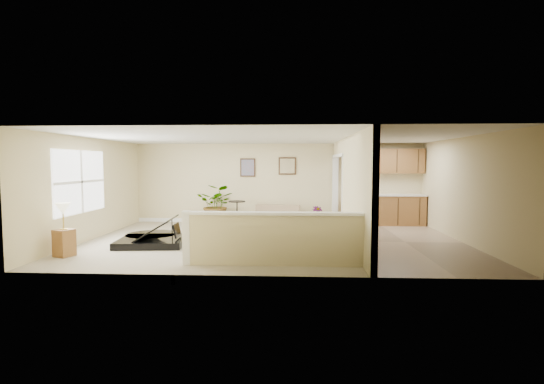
{
  "coord_description": "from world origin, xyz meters",
  "views": [
    {
      "loc": [
        0.45,
        -9.42,
        1.87
      ],
      "look_at": [
        -0.05,
        0.4,
        1.16
      ],
      "focal_mm": 26.0,
      "sensor_mm": 36.0,
      "label": 1
    }
  ],
  "objects_px": {
    "loveseat": "(276,215)",
    "lamp_stand": "(64,234)",
    "piano": "(153,219)",
    "small_plant": "(317,217)",
    "piano_bench": "(203,234)",
    "accent_table": "(237,210)",
    "palm_plant": "(217,205)"
  },
  "relations": [
    {
      "from": "piano_bench",
      "to": "loveseat",
      "type": "xyz_separation_m",
      "value": [
        1.6,
        2.83,
        0.08
      ]
    },
    {
      "from": "loveseat",
      "to": "lamp_stand",
      "type": "xyz_separation_m",
      "value": [
        -4.11,
        -4.27,
        0.16
      ]
    },
    {
      "from": "piano",
      "to": "lamp_stand",
      "type": "relative_size",
      "value": 1.76
    },
    {
      "from": "loveseat",
      "to": "accent_table",
      "type": "xyz_separation_m",
      "value": [
        -1.18,
        -0.1,
        0.18
      ]
    },
    {
      "from": "loveseat",
      "to": "piano",
      "type": "bearing_deg",
      "value": -124.59
    },
    {
      "from": "piano",
      "to": "loveseat",
      "type": "relative_size",
      "value": 1.27
    },
    {
      "from": "accent_table",
      "to": "small_plant",
      "type": "bearing_deg",
      "value": 0.77
    },
    {
      "from": "piano_bench",
      "to": "small_plant",
      "type": "bearing_deg",
      "value": 44.25
    },
    {
      "from": "loveseat",
      "to": "lamp_stand",
      "type": "distance_m",
      "value": 5.93
    },
    {
      "from": "accent_table",
      "to": "lamp_stand",
      "type": "bearing_deg",
      "value": -125.11
    },
    {
      "from": "piano",
      "to": "palm_plant",
      "type": "bearing_deg",
      "value": 67.24
    },
    {
      "from": "piano_bench",
      "to": "accent_table",
      "type": "height_order",
      "value": "accent_table"
    },
    {
      "from": "small_plant",
      "to": "loveseat",
      "type": "bearing_deg",
      "value": 177.11
    },
    {
      "from": "piano_bench",
      "to": "accent_table",
      "type": "xyz_separation_m",
      "value": [
        0.42,
        2.73,
        0.25
      ]
    },
    {
      "from": "accent_table",
      "to": "piano_bench",
      "type": "bearing_deg",
      "value": -98.65
    },
    {
      "from": "loveseat",
      "to": "lamp_stand",
      "type": "height_order",
      "value": "lamp_stand"
    },
    {
      "from": "lamp_stand",
      "to": "loveseat",
      "type": "bearing_deg",
      "value": 46.05
    },
    {
      "from": "loveseat",
      "to": "small_plant",
      "type": "distance_m",
      "value": 1.24
    },
    {
      "from": "piano",
      "to": "accent_table",
      "type": "xyz_separation_m",
      "value": [
        1.59,
        2.83,
        -0.11
      ]
    },
    {
      "from": "piano",
      "to": "palm_plant",
      "type": "xyz_separation_m",
      "value": [
        0.95,
        3.0,
        0.02
      ]
    },
    {
      "from": "loveseat",
      "to": "accent_table",
      "type": "height_order",
      "value": "loveseat"
    },
    {
      "from": "loveseat",
      "to": "small_plant",
      "type": "xyz_separation_m",
      "value": [
        1.24,
        -0.06,
        -0.05
      ]
    },
    {
      "from": "small_plant",
      "to": "lamp_stand",
      "type": "xyz_separation_m",
      "value": [
        -5.36,
        -4.21,
        0.21
      ]
    },
    {
      "from": "palm_plant",
      "to": "piano_bench",
      "type": "bearing_deg",
      "value": -85.46
    },
    {
      "from": "piano_bench",
      "to": "small_plant",
      "type": "distance_m",
      "value": 3.96
    },
    {
      "from": "piano",
      "to": "accent_table",
      "type": "height_order",
      "value": "piano"
    },
    {
      "from": "piano",
      "to": "lamp_stand",
      "type": "bearing_deg",
      "value": -140.27
    },
    {
      "from": "piano",
      "to": "loveseat",
      "type": "distance_m",
      "value": 4.04
    },
    {
      "from": "lamp_stand",
      "to": "small_plant",
      "type": "bearing_deg",
      "value": 38.14
    },
    {
      "from": "piano",
      "to": "lamp_stand",
      "type": "distance_m",
      "value": 1.9
    },
    {
      "from": "loveseat",
      "to": "small_plant",
      "type": "relative_size",
      "value": 2.53
    },
    {
      "from": "piano",
      "to": "small_plant",
      "type": "height_order",
      "value": "piano"
    }
  ]
}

